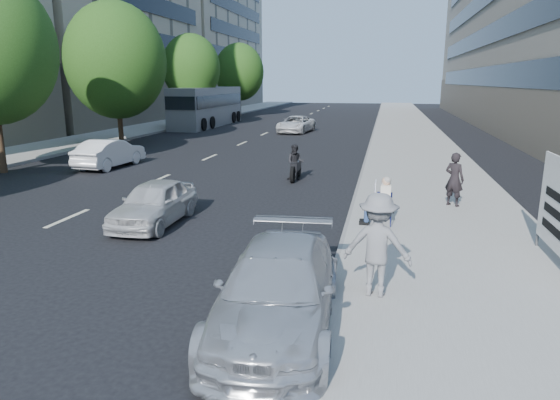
% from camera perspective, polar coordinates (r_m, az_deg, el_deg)
% --- Properties ---
extents(ground, '(160.00, 160.00, 0.00)m').
position_cam_1_polar(ground, '(11.22, -0.87, -6.65)').
color(ground, black).
rests_on(ground, ground).
extents(near_sidewalk, '(5.00, 120.00, 0.15)m').
position_cam_1_polar(near_sidewalk, '(30.56, 15.02, 5.91)').
color(near_sidewalk, gray).
rests_on(near_sidewalk, ground).
extents(far_sidewalk, '(4.50, 120.00, 0.15)m').
position_cam_1_polar(far_sidewalk, '(35.99, -20.34, 6.61)').
color(far_sidewalk, gray).
rests_on(far_sidewalk, ground).
extents(far_bldg_north, '(22.00, 28.00, 28.00)m').
position_cam_1_polar(far_bldg_north, '(79.83, -12.91, 20.46)').
color(far_bldg_north, tan).
rests_on(far_bldg_north, ground).
extents(tree_far_c, '(6.00, 6.00, 8.47)m').
position_cam_1_polar(tree_far_c, '(32.53, -18.27, 14.87)').
color(tree_far_c, '#382616').
rests_on(tree_far_c, ground).
extents(tree_far_d, '(4.80, 4.80, 7.65)m').
position_cam_1_polar(tree_far_d, '(43.36, -10.13, 14.64)').
color(tree_far_d, '#382616').
rests_on(tree_far_d, ground).
extents(tree_far_e, '(5.40, 5.40, 7.89)m').
position_cam_1_polar(tree_far_e, '(56.60, -4.69, 14.37)').
color(tree_far_e, '#382616').
rests_on(tree_far_e, ground).
extents(seated_protester, '(0.83, 1.11, 1.31)m').
position_cam_1_polar(seated_protester, '(13.32, 11.39, 0.25)').
color(seated_protester, '#131754').
rests_on(seated_protester, near_sidewalk).
extents(jogger, '(1.27, 0.83, 1.85)m').
position_cam_1_polar(jogger, '(8.90, 11.09, -5.05)').
color(jogger, slate).
rests_on(jogger, near_sidewalk).
extents(pedestrian_woman, '(0.71, 0.66, 1.63)m').
position_cam_1_polar(pedestrian_woman, '(15.94, 19.30, 2.25)').
color(pedestrian_woman, black).
rests_on(pedestrian_woman, near_sidewalk).
extents(parked_sedan, '(2.12, 4.60, 1.30)m').
position_cam_1_polar(parked_sedan, '(8.00, -0.27, -10.18)').
color(parked_sedan, '#B3B5BA').
rests_on(parked_sedan, ground).
extents(white_sedan_near, '(1.46, 3.55, 1.21)m').
position_cam_1_polar(white_sedan_near, '(14.10, -14.18, -0.30)').
color(white_sedan_near, silver).
rests_on(white_sedan_near, ground).
extents(white_sedan_mid, '(1.64, 4.01, 1.29)m').
position_cam_1_polar(white_sedan_mid, '(24.09, -18.88, 5.09)').
color(white_sedan_mid, white).
rests_on(white_sedan_mid, ground).
extents(white_sedan_far, '(2.66, 4.73, 1.25)m').
position_cam_1_polar(white_sedan_far, '(38.41, 1.83, 8.64)').
color(white_sedan_far, white).
rests_on(white_sedan_far, ground).
extents(motorcycle, '(0.71, 2.04, 1.42)m').
position_cam_1_polar(motorcycle, '(19.85, 1.78, 4.13)').
color(motorcycle, black).
rests_on(motorcycle, ground).
extents(bus, '(2.75, 12.05, 3.30)m').
position_cam_1_polar(bus, '(44.75, -8.29, 10.49)').
color(bus, slate).
rests_on(bus, ground).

